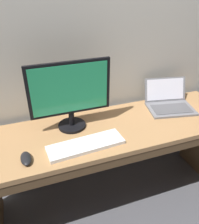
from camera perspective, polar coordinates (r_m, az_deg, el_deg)
ground_plane at (r=2.14m, az=2.99°, el=-19.71°), size 14.00×14.00×0.00m
desk at (r=1.77m, az=3.56°, el=-9.14°), size 1.86×0.56×0.72m
laptop_space_gray at (r=1.95m, az=16.49°, el=2.16°), size 0.40×0.37×0.20m
external_monitor at (r=1.52m, az=-7.12°, el=4.24°), size 0.54×0.19×0.47m
wired_keyboard at (r=1.47m, az=-3.33°, el=-7.92°), size 0.49×0.18×0.03m
computer_mouse at (r=1.42m, az=-17.39°, el=-10.70°), size 0.06×0.12×0.03m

